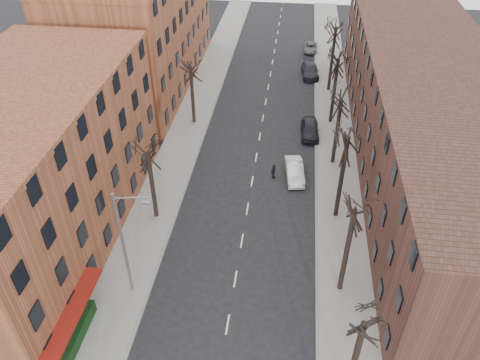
% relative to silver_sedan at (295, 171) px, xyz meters
% --- Properties ---
extents(sidewalk_left, '(4.00, 90.00, 0.15)m').
position_rel_silver_sedan_xyz_m(sidewalk_left, '(-11.90, 9.88, -0.65)').
color(sidewalk_left, gray).
rests_on(sidewalk_left, ground).
extents(sidewalk_right, '(4.00, 90.00, 0.15)m').
position_rel_silver_sedan_xyz_m(sidewalk_right, '(4.10, 9.88, -0.65)').
color(sidewalk_right, gray).
rests_on(sidewalk_right, ground).
extents(building_left_near, '(12.00, 26.00, 12.00)m').
position_rel_silver_sedan_xyz_m(building_left_near, '(-19.90, -10.12, 5.27)').
color(building_left_near, brown).
rests_on(building_left_near, ground).
extents(building_left_far, '(12.00, 28.00, 14.00)m').
position_rel_silver_sedan_xyz_m(building_left_far, '(-19.90, 18.88, 6.27)').
color(building_left_far, brown).
rests_on(building_left_far, ground).
extents(building_right, '(12.00, 50.00, 10.00)m').
position_rel_silver_sedan_xyz_m(building_right, '(12.10, 4.88, 4.27)').
color(building_right, '#4E2B24').
rests_on(building_right, ground).
extents(awning_left, '(1.20, 7.00, 0.15)m').
position_rel_silver_sedan_xyz_m(awning_left, '(-13.30, -19.12, -0.73)').
color(awning_left, maroon).
rests_on(awning_left, ground).
extents(hedge, '(0.80, 6.00, 1.00)m').
position_rel_silver_sedan_xyz_m(hedge, '(-13.40, -20.12, -0.08)').
color(hedge, '#123513').
rests_on(hedge, sidewalk_left).
extents(tree_right_b, '(5.20, 5.20, 10.80)m').
position_rel_silver_sedan_xyz_m(tree_right_b, '(3.70, -13.12, -0.73)').
color(tree_right_b, black).
rests_on(tree_right_b, ground).
extents(tree_right_c, '(5.20, 5.20, 11.60)m').
position_rel_silver_sedan_xyz_m(tree_right_c, '(3.70, -5.12, -0.73)').
color(tree_right_c, black).
rests_on(tree_right_c, ground).
extents(tree_right_d, '(5.20, 5.20, 10.00)m').
position_rel_silver_sedan_xyz_m(tree_right_d, '(3.70, 2.88, -0.73)').
color(tree_right_d, black).
rests_on(tree_right_d, ground).
extents(tree_right_e, '(5.20, 5.20, 10.80)m').
position_rel_silver_sedan_xyz_m(tree_right_e, '(3.70, 10.88, -0.73)').
color(tree_right_e, black).
rests_on(tree_right_e, ground).
extents(tree_right_f, '(5.20, 5.20, 11.60)m').
position_rel_silver_sedan_xyz_m(tree_right_f, '(3.70, 18.88, -0.73)').
color(tree_right_f, black).
rests_on(tree_right_f, ground).
extents(tree_left_a, '(5.20, 5.20, 9.50)m').
position_rel_silver_sedan_xyz_m(tree_left_a, '(-11.50, -7.12, -0.73)').
color(tree_left_a, black).
rests_on(tree_left_a, ground).
extents(tree_left_b, '(5.20, 5.20, 9.50)m').
position_rel_silver_sedan_xyz_m(tree_left_b, '(-11.50, 8.88, -0.73)').
color(tree_left_b, black).
rests_on(tree_left_b, ground).
extents(streetlight, '(2.45, 0.22, 9.03)m').
position_rel_silver_sedan_xyz_m(streetlight, '(-10.93, -15.12, 4.28)').
color(streetlight, slate).
rests_on(streetlight, ground).
extents(silver_sedan, '(2.15, 4.60, 1.46)m').
position_rel_silver_sedan_xyz_m(silver_sedan, '(0.00, 0.00, 0.00)').
color(silver_sedan, silver).
rests_on(silver_sedan, ground).
extents(parked_car_near, '(2.06, 4.68, 1.57)m').
position_rel_silver_sedan_xyz_m(parked_car_near, '(1.40, 7.81, 0.05)').
color(parked_car_near, black).
rests_on(parked_car_near, ground).
extents(parked_car_mid, '(2.58, 5.34, 1.50)m').
position_rel_silver_sedan_xyz_m(parked_car_mid, '(1.33, 22.99, 0.02)').
color(parked_car_mid, '#212229').
rests_on(parked_car_mid, ground).
extents(parked_car_far, '(2.03, 4.13, 1.13)m').
position_rel_silver_sedan_xyz_m(parked_car_far, '(1.40, 31.49, -0.17)').
color(parked_car_far, slate).
rests_on(parked_car_far, ground).
extents(pedestrian_crossing, '(0.71, 0.97, 1.53)m').
position_rel_silver_sedan_xyz_m(pedestrian_crossing, '(-1.97, -0.32, 0.04)').
color(pedestrian_crossing, black).
rests_on(pedestrian_crossing, ground).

